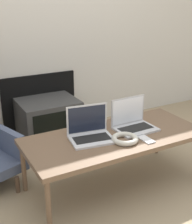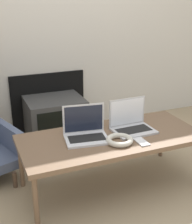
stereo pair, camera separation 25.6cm
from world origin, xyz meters
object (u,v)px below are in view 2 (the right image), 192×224
laptop_left (86,131)px  phone (141,142)px  laptop_right (131,123)px  tv (55,119)px  headphones (119,140)px

laptop_left → phone: bearing=-24.7°
laptop_right → tv: bearing=108.4°
phone → tv: (-0.31, 1.20, -0.22)m
laptop_left → laptop_right: same height
laptop_right → headphones: bearing=-139.1°
laptop_left → headphones: bearing=-32.2°
headphones → tv: bearing=98.3°
phone → tv: 1.26m
headphones → phone: size_ratio=1.41×
tv → laptop_left: bearing=-91.7°
laptop_left → tv: size_ratio=0.60×
laptop_left → phone: size_ratio=2.48×
laptop_left → headphones: laptop_left is taller
laptop_right → headphones: size_ratio=1.63×
headphones → phone: headphones is taller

